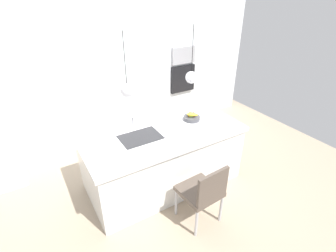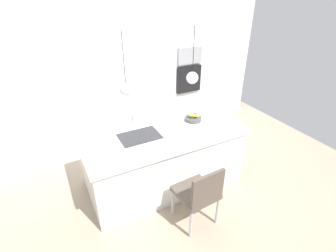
{
  "view_description": "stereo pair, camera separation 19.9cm",
  "coord_description": "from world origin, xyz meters",
  "px_view_note": "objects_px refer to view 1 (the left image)",
  "views": [
    {
      "loc": [
        -1.54,
        -2.73,
        2.73
      ],
      "look_at": [
        0.1,
        0.0,
        0.97
      ],
      "focal_mm": 27.13,
      "sensor_mm": 36.0,
      "label": 1
    },
    {
      "loc": [
        -1.36,
        -2.83,
        2.73
      ],
      "look_at": [
        0.1,
        0.0,
        0.97
      ],
      "focal_mm": 27.13,
      "sensor_mm": 36.0,
      "label": 2
    }
  ],
  "objects_px": {
    "microwave": "(183,55)",
    "fruit_bowl": "(192,117)",
    "chair_near": "(203,191)",
    "oven": "(183,79)"
  },
  "relations": [
    {
      "from": "oven",
      "to": "chair_near",
      "type": "xyz_separation_m",
      "value": [
        -1.37,
        -2.52,
        -0.49
      ]
    },
    {
      "from": "fruit_bowl",
      "to": "oven",
      "type": "height_order",
      "value": "oven"
    },
    {
      "from": "chair_near",
      "to": "fruit_bowl",
      "type": "bearing_deg",
      "value": 62.7
    },
    {
      "from": "fruit_bowl",
      "to": "microwave",
      "type": "bearing_deg",
      "value": 60.71
    },
    {
      "from": "fruit_bowl",
      "to": "oven",
      "type": "relative_size",
      "value": 0.46
    },
    {
      "from": "chair_near",
      "to": "oven",
      "type": "bearing_deg",
      "value": 61.49
    },
    {
      "from": "fruit_bowl",
      "to": "microwave",
      "type": "distance_m",
      "value": 1.82
    },
    {
      "from": "fruit_bowl",
      "to": "oven",
      "type": "distance_m",
      "value": 1.75
    },
    {
      "from": "oven",
      "to": "chair_near",
      "type": "relative_size",
      "value": 0.62
    },
    {
      "from": "microwave",
      "to": "fruit_bowl",
      "type": "bearing_deg",
      "value": -119.29
    }
  ]
}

